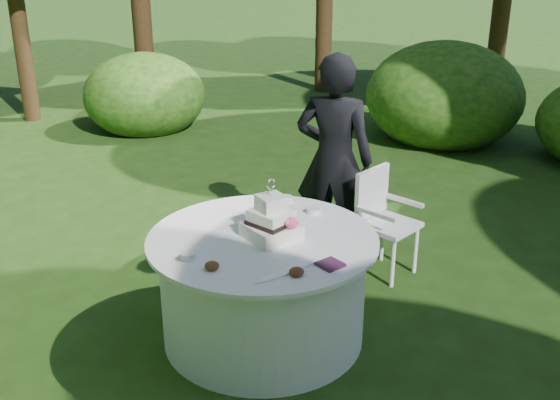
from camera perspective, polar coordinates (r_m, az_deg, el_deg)
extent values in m
plane|color=#1E340E|center=(4.77, -1.44, -11.65)|extent=(80.00, 80.00, 0.00)
cube|color=#431C37|center=(4.03, 4.40, -5.61)|extent=(0.14, 0.14, 0.02)
ellipsoid|color=white|center=(3.95, 0.67, -6.18)|extent=(0.48, 0.07, 0.01)
imported|color=black|center=(5.52, 4.73, 3.49)|extent=(0.73, 0.79, 1.80)
cylinder|color=silver|center=(4.58, -1.48, -7.78)|extent=(1.40, 1.40, 0.74)
cylinder|color=white|center=(4.40, -1.53, -3.42)|extent=(1.56, 1.56, 0.03)
cube|color=silver|center=(4.36, -0.75, -2.71)|extent=(0.32, 0.32, 0.10)
cube|color=white|center=(4.32, -0.76, -1.51)|extent=(0.28, 0.28, 0.10)
cube|color=silver|center=(4.28, -0.76, -0.28)|extent=(0.19, 0.19, 0.10)
cube|color=black|center=(4.33, -0.76, -1.93)|extent=(0.30, 0.30, 0.03)
sphere|color=#EE4680|center=(4.26, 0.96, -2.05)|extent=(0.08, 0.08, 0.08)
cylinder|color=silver|center=(4.25, -0.77, 0.66)|extent=(0.01, 0.01, 0.05)
torus|color=silver|center=(4.23, -0.77, 1.42)|extent=(0.08, 0.02, 0.08)
cube|color=silver|center=(5.46, 9.47, -2.16)|extent=(0.47, 0.47, 0.04)
cube|color=white|center=(5.46, 8.00, 0.68)|extent=(0.42, 0.10, 0.42)
cylinder|color=white|center=(5.34, 9.79, -5.45)|extent=(0.04, 0.04, 0.42)
cylinder|color=white|center=(5.60, 11.72, -4.27)|extent=(0.04, 0.04, 0.42)
cylinder|color=silver|center=(5.51, 6.89, -4.39)|extent=(0.04, 0.04, 0.42)
cylinder|color=white|center=(5.76, 8.89, -3.29)|extent=(0.04, 0.04, 0.42)
cube|color=white|center=(5.24, 8.36, -1.21)|extent=(0.09, 0.38, 0.03)
cube|color=silver|center=(5.55, 10.72, -0.04)|extent=(0.09, 0.38, 0.03)
cylinder|color=silver|center=(4.97, 0.53, 0.11)|extent=(0.10, 0.10, 0.04)
cylinder|color=silver|center=(4.76, 2.92, -0.93)|extent=(0.10, 0.10, 0.04)
cylinder|color=silver|center=(4.14, -7.99, -4.81)|extent=(0.10, 0.10, 0.04)
ellipsoid|color=#562D16|center=(3.90, 1.46, -6.26)|extent=(0.09, 0.09, 0.05)
ellipsoid|color=#562D16|center=(3.99, -5.95, -5.71)|extent=(0.09, 0.09, 0.05)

